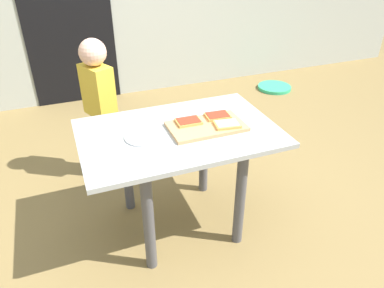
{
  "coord_description": "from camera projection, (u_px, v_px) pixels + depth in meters",
  "views": [
    {
      "loc": [
        -0.59,
        -1.74,
        1.72
      ],
      "look_at": [
        0.08,
        0.0,
        0.6
      ],
      "focal_mm": 34.21,
      "sensor_mm": 36.0,
      "label": 1
    }
  ],
  "objects": [
    {
      "name": "plate_white_left",
      "position": [
        144.0,
        136.0,
        2.04
      ],
      "size": [
        0.21,
        0.21,
        0.01
      ],
      "primitive_type": "cylinder",
      "color": "silver",
      "rests_on": "dining_table"
    },
    {
      "name": "house_door",
      "position": [
        66.0,
        8.0,
        3.66
      ],
      "size": [
        0.9,
        0.02,
        2.0
      ],
      "primitive_type": "cube",
      "color": "black",
      "rests_on": "ground"
    },
    {
      "name": "garden_hose_coil",
      "position": [
        274.0,
        87.0,
        4.45
      ],
      "size": [
        0.4,
        0.4,
        0.04
      ],
      "primitive_type": "cylinder",
      "color": "#33B67A",
      "rests_on": "ground"
    },
    {
      "name": "ground_plane",
      "position": [
        181.0,
        222.0,
        2.46
      ],
      "size": [
        16.0,
        16.0,
        0.0
      ],
      "primitive_type": "plane",
      "color": "olive"
    },
    {
      "name": "pizza_slice_far_right",
      "position": [
        218.0,
        116.0,
        2.2
      ],
      "size": [
        0.15,
        0.12,
        0.02
      ],
      "color": "#E5A24E",
      "rests_on": "cutting_board"
    },
    {
      "name": "child_left",
      "position": [
        99.0,
        100.0,
        2.63
      ],
      "size": [
        0.23,
        0.28,
        1.08
      ],
      "color": "navy",
      "rests_on": "ground"
    },
    {
      "name": "pizza_slice_near_right",
      "position": [
        227.0,
        124.0,
        2.11
      ],
      "size": [
        0.16,
        0.12,
        0.02
      ],
      "color": "#E5A24E",
      "rests_on": "cutting_board"
    },
    {
      "name": "dining_table",
      "position": [
        179.0,
        149.0,
        2.16
      ],
      "size": [
        1.13,
        0.74,
        0.7
      ],
      "color": "#A3A8A7",
      "rests_on": "ground"
    },
    {
      "name": "cutting_board",
      "position": [
        207.0,
        126.0,
        2.13
      ],
      "size": [
        0.44,
        0.26,
        0.02
      ],
      "primitive_type": "cube",
      "color": "tan",
      "rests_on": "dining_table"
    },
    {
      "name": "pizza_slice_far_left",
      "position": [
        189.0,
        121.0,
        2.14
      ],
      "size": [
        0.15,
        0.11,
        0.02
      ],
      "color": "#E5A24E",
      "rests_on": "cutting_board"
    }
  ]
}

